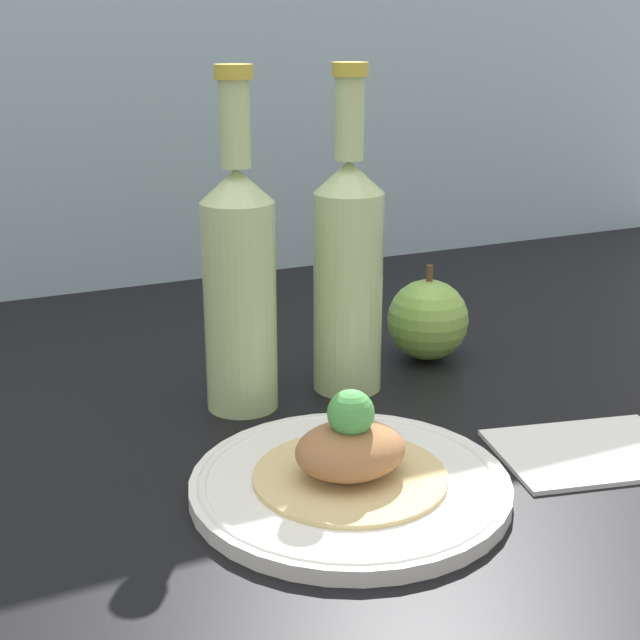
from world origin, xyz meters
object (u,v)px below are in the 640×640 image
plated_food (350,452)px  cider_bottle_left (239,281)px  cider_bottle_right (348,268)px  apple (428,320)px  plate (350,484)px

plated_food → cider_bottle_left: cider_bottle_left is taller
cider_bottle_left → cider_bottle_right: bearing=0.0°
cider_bottle_right → apple: cider_bottle_right is taller
plate → plated_food: plated_food is taller
plated_food → cider_bottle_right: bearing=64.1°
plate → cider_bottle_left: cider_bottle_left is taller
plate → cider_bottle_right: (9.04, 18.65, 11.17)cm
plate → apple: (20.24, 22.31, 3.48)cm
plated_food → cider_bottle_left: bearing=95.2°
cider_bottle_right → plated_food: bearing=-115.9°
plated_food → cider_bottle_right: (9.04, 18.65, 8.54)cm
plate → plated_food: (0.00, 0.00, 2.63)cm
plate → plated_food: 2.63cm
cider_bottle_left → cider_bottle_right: (10.73, 0.00, 0.00)cm
plated_food → apple: 30.13cm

